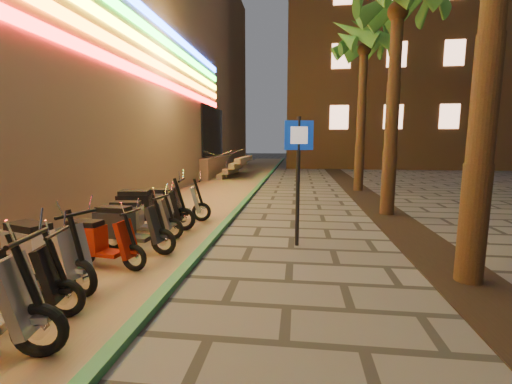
# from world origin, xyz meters

# --- Properties ---
(ground) EXTENTS (120.00, 120.00, 0.00)m
(ground) POSITION_xyz_m (0.00, 0.00, 0.00)
(ground) COLOR #474442
(ground) RESTS_ON ground
(parking_strip) EXTENTS (3.40, 60.00, 0.01)m
(parking_strip) POSITION_xyz_m (-2.60, 10.00, 0.01)
(parking_strip) COLOR #8C7251
(parking_strip) RESTS_ON ground
(green_curb) EXTENTS (0.18, 60.00, 0.10)m
(green_curb) POSITION_xyz_m (-0.90, 10.00, 0.05)
(green_curb) COLOR #296F41
(green_curb) RESTS_ON ground
(planting_strip) EXTENTS (1.20, 40.00, 0.02)m
(planting_strip) POSITION_xyz_m (3.60, 5.00, 0.01)
(planting_strip) COLOR black
(planting_strip) RESTS_ON ground
(apartment_block) EXTENTS (18.00, 16.06, 25.00)m
(apartment_block) POSITION_xyz_m (9.00, 32.00, 12.50)
(apartment_block) COLOR brown
(apartment_block) RESTS_ON ground
(palm_c) EXTENTS (2.97, 3.02, 6.91)m
(palm_c) POSITION_xyz_m (3.60, 7.00, 5.73)
(palm_c) COLOR #472D19
(palm_c) RESTS_ON ground
(palm_d) EXTENTS (2.97, 3.02, 7.16)m
(palm_d) POSITION_xyz_m (3.60, 12.00, 5.94)
(palm_d) COLOR #472D19
(palm_d) RESTS_ON ground
(pedestrian_sign) EXTENTS (0.58, 0.14, 2.65)m
(pedestrian_sign) POSITION_xyz_m (0.95, 3.57, 1.72)
(pedestrian_sign) COLOR black
(pedestrian_sign) RESTS_ON ground
(scooter_5) EXTENTS (1.74, 0.93, 1.24)m
(scooter_5) POSITION_xyz_m (-2.80, 1.04, 0.54)
(scooter_5) COLOR black
(scooter_5) RESTS_ON ground
(scooter_6) EXTENTS (1.51, 0.61, 1.06)m
(scooter_6) POSITION_xyz_m (-2.45, 1.89, 0.46)
(scooter_6) COLOR black
(scooter_6) RESTS_ON ground
(scooter_7) EXTENTS (1.67, 0.63, 1.17)m
(scooter_7) POSITION_xyz_m (-2.37, 2.72, 0.51)
(scooter_7) COLOR black
(scooter_7) RESTS_ON ground
(scooter_8) EXTENTS (1.60, 0.63, 1.12)m
(scooter_8) POSITION_xyz_m (-2.54, 3.55, 0.49)
(scooter_8) COLOR black
(scooter_8) RESTS_ON ground
(scooter_9) EXTENTS (1.85, 0.75, 1.30)m
(scooter_9) POSITION_xyz_m (-2.66, 4.30, 0.56)
(scooter_9) COLOR black
(scooter_9) RESTS_ON ground
(scooter_10) EXTENTS (1.67, 0.78, 1.18)m
(scooter_10) POSITION_xyz_m (-2.42, 5.28, 0.51)
(scooter_10) COLOR black
(scooter_10) RESTS_ON ground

